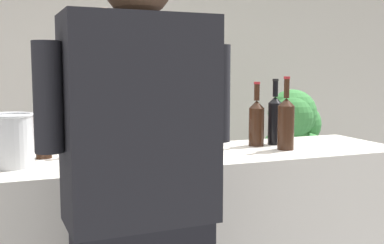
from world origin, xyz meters
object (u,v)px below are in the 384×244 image
(wine_bottle_4, at_px, (214,124))
(ice_bucket, at_px, (9,140))
(wine_bottle_2, at_px, (256,122))
(person_server, at_px, (106,159))
(wine_bottle_5, at_px, (286,122))
(wine_bottle_0, at_px, (275,119))
(person_guest, at_px, (141,242))
(wine_bottle_1, at_px, (92,132))
(wine_bottle_6, at_px, (43,134))
(wine_glass, at_px, (191,126))
(potted_shrub, at_px, (294,145))

(wine_bottle_4, distance_m, ice_bucket, 1.00)
(wine_bottle_2, height_order, person_server, person_server)
(wine_bottle_4, distance_m, wine_bottle_5, 0.37)
(person_server, bearing_deg, wine_bottle_4, -49.08)
(wine_bottle_0, bearing_deg, wine_bottle_2, -176.80)
(wine_bottle_0, height_order, wine_bottle_4, wine_bottle_0)
(wine_bottle_4, height_order, ice_bucket, wine_bottle_4)
(ice_bucket, height_order, person_guest, person_guest)
(wine_bottle_0, height_order, person_server, person_server)
(wine_bottle_1, relative_size, person_guest, 0.17)
(wine_bottle_1, height_order, wine_bottle_5, wine_bottle_5)
(person_server, bearing_deg, person_guest, -96.46)
(wine_bottle_6, distance_m, wine_glass, 0.66)
(wine_bottle_0, xyz_separation_m, ice_bucket, (-1.31, -0.12, -0.03))
(wine_bottle_0, relative_size, wine_bottle_6, 1.12)
(wine_bottle_2, bearing_deg, wine_bottle_4, 163.02)
(wine_bottle_4, bearing_deg, wine_glass, -138.89)
(wine_bottle_4, bearing_deg, potted_shrub, 43.07)
(wine_glass, relative_size, potted_shrub, 0.16)
(ice_bucket, relative_size, potted_shrub, 0.18)
(wine_bottle_1, relative_size, potted_shrub, 0.25)
(potted_shrub, bearing_deg, wine_glass, -137.18)
(wine_bottle_2, distance_m, wine_glass, 0.42)
(wine_bottle_0, distance_m, wine_glass, 0.53)
(wine_bottle_0, bearing_deg, wine_bottle_6, 178.66)
(wine_bottle_0, relative_size, potted_shrub, 0.29)
(wine_bottle_1, relative_size, person_server, 0.17)
(wine_bottle_2, bearing_deg, wine_bottle_1, 178.28)
(wine_bottle_1, height_order, person_guest, person_guest)
(wine_bottle_0, distance_m, person_server, 1.02)
(wine_bottle_1, relative_size, ice_bucket, 1.38)
(wine_glass, bearing_deg, person_server, 110.93)
(wine_bottle_1, bearing_deg, ice_bucket, -158.56)
(wine_bottle_0, height_order, ice_bucket, wine_bottle_0)
(ice_bucket, bearing_deg, wine_bottle_5, -2.05)
(wine_bottle_4, distance_m, wine_glass, 0.26)
(wine_bottle_5, xyz_separation_m, wine_glass, (-0.48, 0.06, -0.00))
(wine_bottle_0, xyz_separation_m, person_guest, (-0.94, -0.79, -0.27))
(wine_bottle_0, distance_m, wine_bottle_5, 0.17)
(wine_bottle_0, xyz_separation_m, wine_bottle_6, (-1.17, 0.03, -0.03))
(wine_bottle_2, relative_size, wine_bottle_4, 1.02)
(wine_bottle_1, bearing_deg, person_server, 73.29)
(wine_glass, bearing_deg, ice_bucket, -179.27)
(wine_bottle_6, bearing_deg, wine_glass, -11.90)
(wine_bottle_4, height_order, wine_bottle_5, wine_bottle_5)
(wine_bottle_4, bearing_deg, person_server, 130.92)
(wine_bottle_2, xyz_separation_m, ice_bucket, (-1.20, -0.11, -0.02))
(wine_bottle_0, height_order, wine_bottle_2, wine_bottle_0)
(wine_bottle_1, xyz_separation_m, wine_bottle_6, (-0.21, 0.01, 0.00))
(wine_bottle_6, bearing_deg, wine_bottle_2, -1.83)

